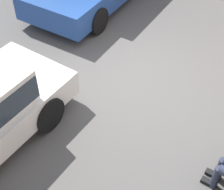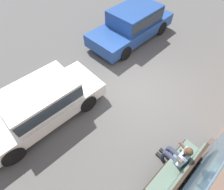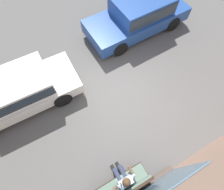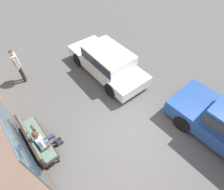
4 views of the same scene
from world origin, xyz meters
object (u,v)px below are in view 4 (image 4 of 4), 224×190
(parked_car_mid, at_px, (107,61))
(pedestrian_standing, at_px, (17,64))
(bench, at_px, (35,139))
(person_on_phone, at_px, (43,140))

(parked_car_mid, height_order, pedestrian_standing, pedestrian_standing)
(pedestrian_standing, bearing_deg, bench, 166.08)
(person_on_phone, height_order, parked_car_mid, parked_car_mid)
(bench, bearing_deg, parked_car_mid, -70.32)
(parked_car_mid, distance_m, pedestrian_standing, 4.06)
(bench, height_order, pedestrian_standing, pedestrian_standing)
(person_on_phone, xyz_separation_m, pedestrian_standing, (3.99, -0.70, 0.33))
(bench, relative_size, pedestrian_standing, 1.15)
(person_on_phone, relative_size, pedestrian_standing, 0.77)
(pedestrian_standing, bearing_deg, parked_car_mid, -121.90)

